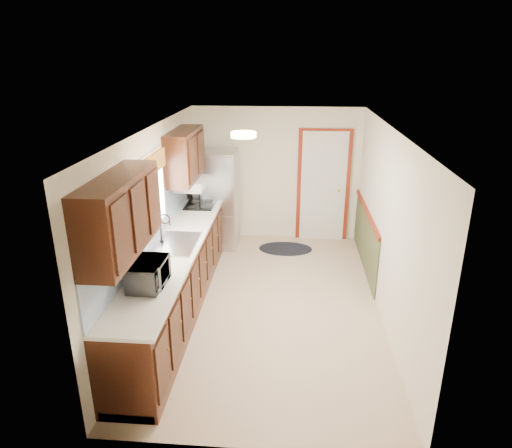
# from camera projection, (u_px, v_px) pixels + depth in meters

# --- Properties ---
(room_shell) EXTENTS (3.20, 5.20, 2.52)m
(room_shell) POSITION_uv_depth(u_px,v_px,m) (269.00, 222.00, 5.91)
(room_shell) COLOR #CCB090
(room_shell) RESTS_ON ground
(kitchen_run) EXTENTS (0.63, 4.00, 2.20)m
(kitchen_run) POSITION_uv_depth(u_px,v_px,m) (172.00, 256.00, 5.86)
(kitchen_run) COLOR #36170C
(kitchen_run) RESTS_ON ground
(back_wall_trim) EXTENTS (1.12, 2.30, 2.08)m
(back_wall_trim) POSITION_uv_depth(u_px,v_px,m) (332.00, 197.00, 8.01)
(back_wall_trim) COLOR maroon
(back_wall_trim) RESTS_ON ground
(ceiling_fixture) EXTENTS (0.30, 0.30, 0.06)m
(ceiling_fixture) POSITION_uv_depth(u_px,v_px,m) (243.00, 135.00, 5.34)
(ceiling_fixture) COLOR #FFD88C
(ceiling_fixture) RESTS_ON room_shell
(microwave) EXTENTS (0.29, 0.52, 0.35)m
(microwave) POSITION_uv_depth(u_px,v_px,m) (148.00, 271.00, 4.78)
(microwave) COLOR white
(microwave) RESTS_ON kitchen_run
(refrigerator) EXTENTS (0.72, 0.72, 1.71)m
(refrigerator) POSITION_uv_depth(u_px,v_px,m) (217.00, 199.00, 8.02)
(refrigerator) COLOR #B7B7BC
(refrigerator) RESTS_ON ground
(rug) EXTENTS (0.94, 0.61, 0.01)m
(rug) POSITION_uv_depth(u_px,v_px,m) (285.00, 249.00, 8.08)
(rug) COLOR black
(rug) RESTS_ON ground
(cooktop) EXTENTS (0.46, 0.55, 0.02)m
(cooktop) POSITION_uv_depth(u_px,v_px,m) (200.00, 205.00, 7.39)
(cooktop) COLOR black
(cooktop) RESTS_ON kitchen_run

